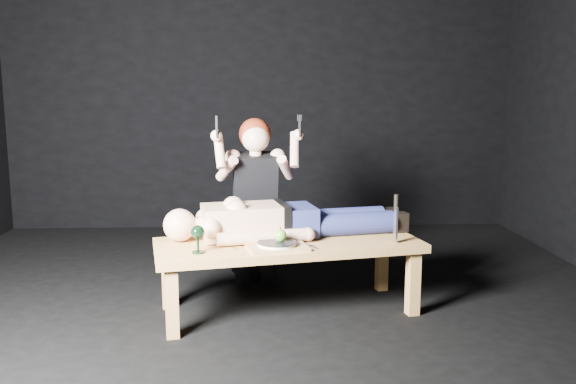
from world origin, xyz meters
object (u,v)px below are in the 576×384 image
at_px(table, 288,276).
at_px(goblet, 198,239).
at_px(kneeling_woman, 254,200).
at_px(serving_tray, 277,247).
at_px(carving_knife, 396,219).
at_px(lying_man, 290,216).

height_order(table, goblet, goblet).
relative_size(kneeling_woman, goblet, 7.51).
xyz_separation_m(serving_tray, carving_knife, (0.72, 0.11, 0.14)).
bearing_deg(lying_man, goblet, -154.53).
bearing_deg(serving_tray, goblet, -170.13).
relative_size(lying_man, goblet, 9.73).
bearing_deg(table, kneeling_woman, 99.46).
height_order(table, kneeling_woman, kneeling_woman).
height_order(table, serving_tray, serving_tray).
height_order(table, carving_knife, carving_knife).
xyz_separation_m(table, goblet, (-0.53, -0.25, 0.31)).
bearing_deg(kneeling_woman, lying_man, -66.27).
relative_size(table, lying_man, 1.02).
xyz_separation_m(lying_man, goblet, (-0.54, -0.41, -0.05)).
bearing_deg(carving_knife, lying_man, 148.94).
bearing_deg(serving_tray, lying_man, 74.72).
bearing_deg(lying_man, table, -107.72).
bearing_deg(serving_tray, kneeling_woman, 100.91).
xyz_separation_m(table, kneeling_woman, (-0.22, 0.56, 0.39)).
distance_m(table, lying_man, 0.39).
relative_size(kneeling_woman, carving_knife, 4.08).
xyz_separation_m(goblet, carving_knife, (1.18, 0.19, 0.07)).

